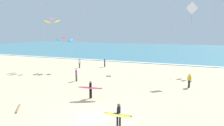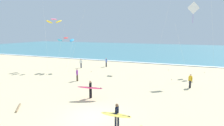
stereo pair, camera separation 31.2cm
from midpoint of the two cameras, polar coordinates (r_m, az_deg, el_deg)
The scene contains 13 objects.
ground_plane at distance 14.23m, azimuth -6.27°, elevation -16.19°, with size 160.00×160.00×0.00m, color beige.
ocean_water at distance 66.72m, azimuth 15.50°, elevation 3.92°, with size 160.00×60.00×0.08m, color teal.
shoreline_foam at distance 37.45m, azimuth 11.29°, elevation 0.00°, with size 160.00×0.90×0.01m, color white.
surfer_lead at distance 12.13m, azimuth 1.18°, elevation -15.45°, with size 1.98×1.07×1.71m.
surfer_trailing at distance 17.47m, azimuth -7.12°, elevation -7.57°, with size 2.35×1.37×1.71m.
kite_arc_rose_far at distance 32.36m, azimuth -18.06°, elevation 12.10°, with size 2.77×3.36×8.25m.
kite_arc_scarlet_low at distance 30.22m, azimuth -14.62°, elevation 6.93°, with size 2.79×4.99×5.30m.
kite_diamond_ivory_close at distance 25.49m, azimuth 22.75°, elevation 14.69°, with size 2.76×1.01×9.74m.
bystander_purple_top at distance 23.96m, azimuth -11.19°, elevation -3.56°, with size 0.28×0.47×1.59m.
bystander_blue_top at distance 33.09m, azimuth -2.52°, elevation 0.21°, with size 0.33×0.43×1.59m.
bystander_white_top at distance 32.50m, azimuth -10.15°, elevation -0.10°, with size 0.44×0.32×1.59m.
bystander_yellow_top at distance 22.47m, azimuth 22.11°, elevation -4.96°, with size 0.41×0.34×1.59m.
driftwood_log at distance 17.32m, azimuth -27.19°, elevation -12.18°, with size 0.13×0.13×1.70m, color #846B4C.
Camera 1 is at (5.74, -11.46, 6.16)m, focal length 30.01 mm.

